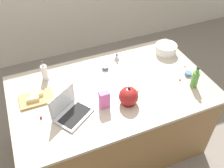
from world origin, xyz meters
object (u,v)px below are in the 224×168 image
bottle_olive (195,79)px  ramekin_small (105,67)px  laptop (70,111)px  ramekin_medium (188,74)px  bottle_vinegar (45,72)px  mixing_bowl_large (166,49)px  kitchen_timer (117,57)px  candy_bag (104,100)px  kettle (129,96)px  butter_stick_right (37,95)px  cutting_board (37,99)px  butter_stick_left (33,99)px

bottle_olive → ramekin_small: bearing=139.9°
laptop → bottle_olive: size_ratio=1.63×
ramekin_medium → bottle_vinegar: bearing=159.3°
mixing_bowl_large → kitchen_timer: mixing_bowl_large is taller
bottle_vinegar → candy_bag: size_ratio=1.24×
kettle → butter_stick_right: (-0.75, 0.39, -0.04)m
bottle_olive → candy_bag: bottle_olive is taller
cutting_board → butter_stick_right: 0.04m
bottle_vinegar → ramekin_small: (0.61, -0.09, -0.07)m
kettle → cutting_board: kettle is taller
bottle_olive → mixing_bowl_large: bearing=84.9°
mixing_bowl_large → laptop: bearing=-159.0°
butter_stick_left → candy_bag: size_ratio=0.65×
cutting_board → ramekin_small: 0.77m
bottle_olive → ramekin_small: bottle_olive is taller
kettle → ramekin_medium: 0.75m
ramekin_small → cutting_board: bearing=-166.9°
laptop → ramekin_medium: bearing=2.2°
bottle_vinegar → candy_bag: bottle_vinegar is taller
ramekin_medium → laptop: bearing=-177.8°
cutting_board → ramekin_medium: (1.50, -0.25, 0.01)m
kitchen_timer → candy_bag: 0.71m
cutting_board → ramekin_small: (0.75, 0.18, 0.01)m
laptop → candy_bag: bearing=-5.0°
bottle_olive → kettle: (-0.68, 0.04, -0.02)m
butter_stick_right → bottle_vinegar: bearing=62.0°
bottle_vinegar → ramekin_medium: 1.45m
butter_stick_right → kitchen_timer: bearing=15.2°
bottle_olive → ramekin_medium: size_ratio=3.27×
kettle → cutting_board: 0.85m
cutting_board → ramekin_medium: size_ratio=4.37×
butter_stick_left → ramekin_medium: bearing=-8.4°
cutting_board → kitchen_timer: bearing=16.4°
ramekin_medium → candy_bag: candy_bag is taller
kitchen_timer → ramekin_small: bearing=-151.1°
laptop → kitchen_timer: bearing=39.6°
ramekin_medium → ramekin_small: bearing=150.5°
candy_bag → laptop: bearing=175.0°
laptop → butter_stick_right: bearing=125.8°
butter_stick_right → ramekin_medium: 1.51m
butter_stick_left → cutting_board: bearing=35.3°
bottle_vinegar → mixing_bowl_large: bearing=-3.3°
ramekin_medium → kettle: bearing=-171.0°
candy_bag → ramekin_small: bearing=67.7°
bottle_olive → candy_bag: 0.90m
mixing_bowl_large → butter_stick_left: size_ratio=2.20×
bottle_olive → butter_stick_right: (-1.43, 0.43, -0.06)m
bottle_vinegar → bottle_olive: bearing=-27.3°
mixing_bowl_large → bottle_vinegar: size_ratio=1.15×
cutting_board → ramekin_small: bearing=13.1°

